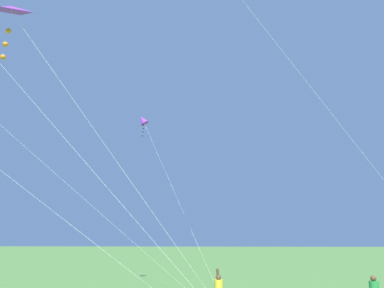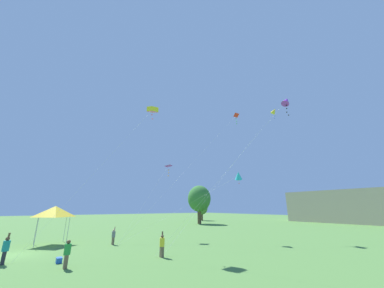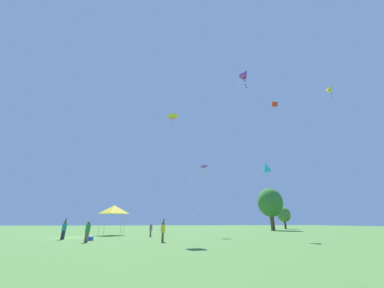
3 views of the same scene
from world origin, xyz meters
name	(u,v)px [view 1 (image 1 of 3)]	position (x,y,z in m)	size (l,w,h in m)	color
kite_purple_diamond_3	(143,120)	(16.98, 15.15, 11.43)	(10.02, 6.08, 11.95)	silver
kite_purple_delta_4	(11,12)	(-1.87, 15.74, 9.44)	(2.14, 7.30, 9.79)	silver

